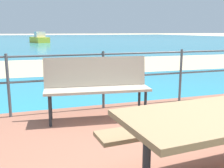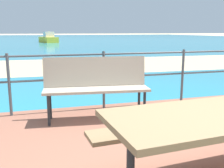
# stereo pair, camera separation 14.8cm
# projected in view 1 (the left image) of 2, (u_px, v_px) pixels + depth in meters

# --- Properties ---
(sea_water) EXTENTS (90.00, 90.00, 0.01)m
(sea_water) POSITION_uv_depth(u_px,v_px,m) (34.00, 40.00, 39.47)
(sea_water) COLOR teal
(sea_water) RESTS_ON ground
(beach_strip) EXTENTS (54.14, 6.83, 0.01)m
(beach_strip) POSITION_uv_depth(u_px,v_px,m) (59.00, 66.00, 10.18)
(beach_strip) COLOR tan
(beach_strip) RESTS_ON ground
(park_bench) EXTENTS (1.55, 0.59, 0.91)m
(park_bench) POSITION_uv_depth(u_px,v_px,m) (97.00, 82.00, 3.83)
(park_bench) COLOR tan
(park_bench) RESTS_ON patio_paving
(railing_fence) EXTENTS (5.94, 0.04, 0.96)m
(railing_fence) POSITION_uv_depth(u_px,v_px,m) (103.00, 72.00, 4.32)
(railing_fence) COLOR #4C5156
(railing_fence) RESTS_ON patio_paving
(boat_mid) EXTENTS (2.15, 4.37, 1.23)m
(boat_mid) POSITION_uv_depth(u_px,v_px,m) (39.00, 39.00, 30.22)
(boat_mid) COLOR yellow
(boat_mid) RESTS_ON sea_water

